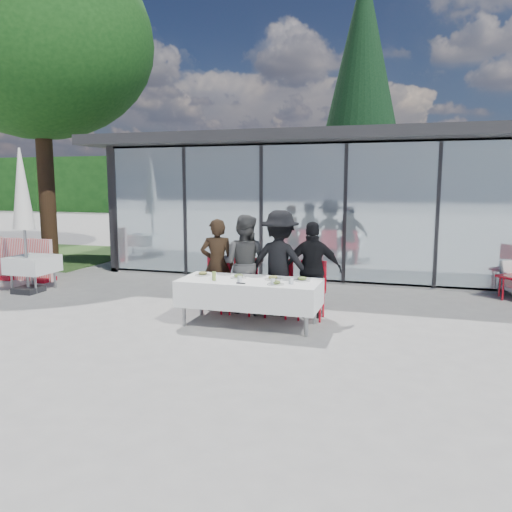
{
  "coord_description": "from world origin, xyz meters",
  "views": [
    {
      "loc": [
        2.33,
        -7.21,
        2.28
      ],
      "look_at": [
        -0.2,
        1.2,
        1.0
      ],
      "focal_mm": 35.0,
      "sensor_mm": 36.0,
      "label": 1
    }
  ],
  "objects_px": {
    "plate_c": "(273,278)",
    "plate_d": "(302,279)",
    "dining_table": "(250,293)",
    "deciduous_tree": "(38,43)",
    "plate_b": "(239,276)",
    "diner_chair_c": "(279,285)",
    "spare_table_left": "(33,265)",
    "juice_bottle": "(214,276)",
    "conifer_tree": "(362,86)",
    "diner_a": "(217,265)",
    "diner_b": "(244,264)",
    "market_umbrella": "(22,199)",
    "plate_a": "(203,274)",
    "diner_chair_a": "(217,281)",
    "plate_extra": "(276,283)",
    "folded_eyeglasses": "(241,283)",
    "diner_d": "(313,270)",
    "diner_c": "(280,263)",
    "diner_chair_b": "(244,283)",
    "diner_chair_d": "(312,287)"
  },
  "relations": [
    {
      "from": "market_umbrella",
      "to": "plate_b",
      "type": "bearing_deg",
      "value": -10.13
    },
    {
      "from": "plate_b",
      "to": "juice_bottle",
      "type": "bearing_deg",
      "value": -135.33
    },
    {
      "from": "juice_bottle",
      "to": "conifer_tree",
      "type": "relative_size",
      "value": 0.01
    },
    {
      "from": "diner_chair_b",
      "to": "folded_eyeglasses",
      "type": "bearing_deg",
      "value": -74.36
    },
    {
      "from": "diner_chair_c",
      "to": "spare_table_left",
      "type": "bearing_deg",
      "value": 175.0
    },
    {
      "from": "diner_c",
      "to": "plate_a",
      "type": "bearing_deg",
      "value": 35.66
    },
    {
      "from": "diner_c",
      "to": "market_umbrella",
      "type": "xyz_separation_m",
      "value": [
        -5.51,
        0.2,
        1.06
      ]
    },
    {
      "from": "juice_bottle",
      "to": "spare_table_left",
      "type": "height_order",
      "value": "juice_bottle"
    },
    {
      "from": "dining_table",
      "to": "market_umbrella",
      "type": "relative_size",
      "value": 0.75
    },
    {
      "from": "plate_d",
      "to": "dining_table",
      "type": "bearing_deg",
      "value": -169.32
    },
    {
      "from": "diner_a",
      "to": "conifer_tree",
      "type": "bearing_deg",
      "value": -113.75
    },
    {
      "from": "diner_chair_c",
      "to": "plate_d",
      "type": "distance_m",
      "value": 0.83
    },
    {
      "from": "plate_a",
      "to": "conifer_tree",
      "type": "xyz_separation_m",
      "value": [
        1.4,
        12.57,
        5.21
      ]
    },
    {
      "from": "plate_c",
      "to": "plate_d",
      "type": "xyz_separation_m",
      "value": [
        0.47,
        0.04,
        0.0
      ]
    },
    {
      "from": "plate_extra",
      "to": "folded_eyeglasses",
      "type": "relative_size",
      "value": 1.9
    },
    {
      "from": "diner_chair_a",
      "to": "diner_b",
      "type": "xyz_separation_m",
      "value": [
        0.51,
        0.03,
        0.33
      ]
    },
    {
      "from": "diner_a",
      "to": "plate_c",
      "type": "xyz_separation_m",
      "value": [
        1.21,
        -0.67,
        -0.06
      ]
    },
    {
      "from": "plate_b",
      "to": "plate_c",
      "type": "distance_m",
      "value": 0.58
    },
    {
      "from": "diner_chair_c",
      "to": "diner_chair_d",
      "type": "distance_m",
      "value": 0.58
    },
    {
      "from": "plate_c",
      "to": "deciduous_tree",
      "type": "xyz_separation_m",
      "value": [
        -8.82,
        5.6,
        5.71
      ]
    },
    {
      "from": "plate_a",
      "to": "deciduous_tree",
      "type": "height_order",
      "value": "deciduous_tree"
    },
    {
      "from": "diner_chair_a",
      "to": "juice_bottle",
      "type": "relative_size",
      "value": 6.8
    },
    {
      "from": "diner_chair_c",
      "to": "plate_b",
      "type": "xyz_separation_m",
      "value": [
        -0.52,
        -0.66,
        0.24
      ]
    },
    {
      "from": "plate_c",
      "to": "plate_d",
      "type": "distance_m",
      "value": 0.47
    },
    {
      "from": "plate_b",
      "to": "folded_eyeglasses",
      "type": "height_order",
      "value": "plate_b"
    },
    {
      "from": "diner_a",
      "to": "plate_d",
      "type": "relative_size",
      "value": 6.24
    },
    {
      "from": "diner_a",
      "to": "diner_b",
      "type": "xyz_separation_m",
      "value": [
        0.51,
        0.0,
        0.04
      ]
    },
    {
      "from": "diner_b",
      "to": "diner_c",
      "type": "bearing_deg",
      "value": -173.81
    },
    {
      "from": "plate_b",
      "to": "plate_c",
      "type": "relative_size",
      "value": 1.0
    },
    {
      "from": "diner_chair_a",
      "to": "diner_c",
      "type": "distance_m",
      "value": 1.22
    },
    {
      "from": "plate_d",
      "to": "juice_bottle",
      "type": "xyz_separation_m",
      "value": [
        -1.35,
        -0.37,
        0.05
      ]
    },
    {
      "from": "diner_a",
      "to": "market_umbrella",
      "type": "relative_size",
      "value": 0.55
    },
    {
      "from": "diner_d",
      "to": "plate_d",
      "type": "bearing_deg",
      "value": 75.05
    },
    {
      "from": "plate_d",
      "to": "conifer_tree",
      "type": "relative_size",
      "value": 0.03
    },
    {
      "from": "juice_bottle",
      "to": "conifer_tree",
      "type": "xyz_separation_m",
      "value": [
        1.06,
        12.92,
        5.16
      ]
    },
    {
      "from": "plate_b",
      "to": "plate_extra",
      "type": "distance_m",
      "value": 0.8
    },
    {
      "from": "diner_d",
      "to": "folded_eyeglasses",
      "type": "xyz_separation_m",
      "value": [
        -0.92,
        -1.12,
        -0.07
      ]
    },
    {
      "from": "diner_a",
      "to": "diner_d",
      "type": "relative_size",
      "value": 1.01
    },
    {
      "from": "diner_chair_b",
      "to": "juice_bottle",
      "type": "xyz_separation_m",
      "value": [
        -0.19,
        -0.97,
        0.28
      ]
    },
    {
      "from": "diner_chair_a",
      "to": "diner_chair_d",
      "type": "relative_size",
      "value": 1.0
    },
    {
      "from": "diner_chair_a",
      "to": "diner_chair_c",
      "type": "distance_m",
      "value": 1.16
    },
    {
      "from": "diner_c",
      "to": "plate_extra",
      "type": "distance_m",
      "value": 1.07
    },
    {
      "from": "dining_table",
      "to": "deciduous_tree",
      "type": "bearing_deg",
      "value": 146.02
    },
    {
      "from": "diner_d",
      "to": "conifer_tree",
      "type": "height_order",
      "value": "conifer_tree"
    },
    {
      "from": "juice_bottle",
      "to": "conifer_tree",
      "type": "distance_m",
      "value": 13.96
    },
    {
      "from": "diner_chair_b",
      "to": "plate_d",
      "type": "height_order",
      "value": "diner_chair_b"
    },
    {
      "from": "plate_d",
      "to": "diner_d",
      "type": "bearing_deg",
      "value": 84.57
    },
    {
      "from": "deciduous_tree",
      "to": "market_umbrella",
      "type": "bearing_deg",
      "value": -55.39
    },
    {
      "from": "diner_c",
      "to": "juice_bottle",
      "type": "relative_size",
      "value": 12.76
    },
    {
      "from": "diner_c",
      "to": "deciduous_tree",
      "type": "xyz_separation_m",
      "value": [
        -8.77,
        4.93,
        5.57
      ]
    }
  ]
}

